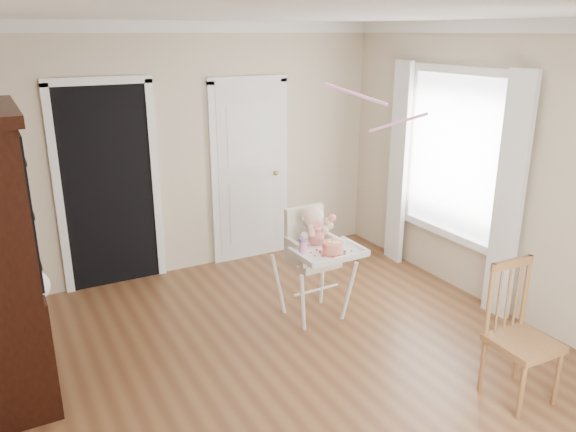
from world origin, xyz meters
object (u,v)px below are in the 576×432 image
cake (333,248)px  sippy_cup (303,245)px  high_chair (314,252)px  dining_chair (520,338)px

cake → sippy_cup: (-0.22, 0.14, 0.02)m
high_chair → dining_chair: high_chair is taller
sippy_cup → dining_chair: (0.90, -1.61, -0.34)m
cake → dining_chair: bearing=-65.5°
cake → sippy_cup: sippy_cup is taller
cake → dining_chair: dining_chair is taller
high_chair → dining_chair: 1.91m
high_chair → sippy_cup: high_chair is taller
cake → high_chair: bearing=92.5°
high_chair → sippy_cup: bearing=-144.0°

